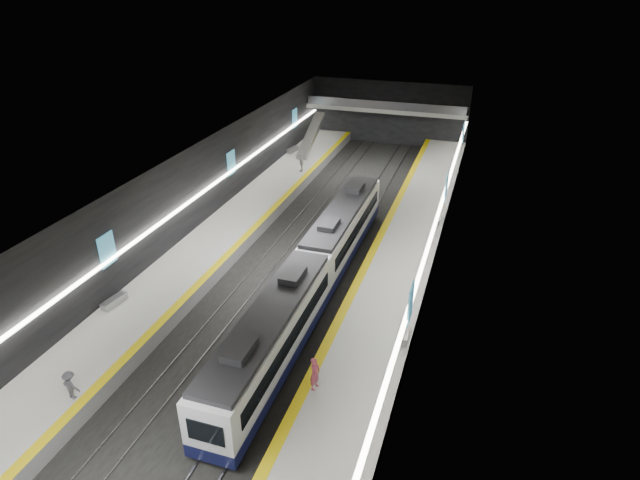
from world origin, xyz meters
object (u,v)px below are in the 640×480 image
(train, at_px, (313,272))
(bench_right_far, at_px, (438,219))
(bench_left_near, at_px, (114,301))
(bench_left_far, at_px, (293,150))
(bench_right_near, at_px, (404,333))
(passenger_left_b, at_px, (70,385))
(passenger_right_a, at_px, (315,374))
(passenger_left_a, at_px, (302,163))
(escalator, at_px, (311,135))

(train, height_order, bench_right_far, train)
(train, bearing_deg, bench_left_near, -152.88)
(bench_left_near, xyz_separation_m, bench_left_far, (-0.18, 33.90, 0.01))
(bench_right_near, distance_m, passenger_left_b, 18.62)
(train, distance_m, bench_right_near, 7.90)
(passenger_right_a, xyz_separation_m, passenger_left_a, (-11.97, 31.17, -0.02))
(escalator, height_order, bench_left_near, escalator)
(train, distance_m, bench_right_far, 15.24)
(train, relative_size, passenger_left_a, 15.86)
(train, height_order, bench_right_near, train)
(escalator, relative_size, bench_left_far, 3.91)
(escalator, height_order, bench_left_far, escalator)
(bench_right_far, distance_m, passenger_left_b, 31.50)
(bench_right_far, height_order, passenger_left_a, passenger_left_a)
(bench_right_near, distance_m, passenger_left_a, 29.77)
(train, bearing_deg, bench_right_far, 62.59)
(escalator, bearing_deg, bench_left_far, -151.86)
(bench_left_far, bearing_deg, passenger_left_a, -52.23)
(bench_left_far, height_order, bench_right_near, bench_left_far)
(bench_right_near, height_order, bench_right_far, bench_right_near)
(bench_right_near, xyz_separation_m, passenger_left_b, (-15.41, -10.43, 0.59))
(bench_right_far, distance_m, passenger_right_a, 23.21)
(bench_left_near, distance_m, passenger_left_b, 8.64)
(passenger_right_a, bearing_deg, train, 31.19)
(passenger_right_a, distance_m, passenger_left_a, 33.39)
(passenger_left_a, bearing_deg, train, 8.06)
(train, relative_size, bench_left_far, 14.67)
(passenger_left_a, bearing_deg, bench_right_far, 48.53)
(bench_right_near, xyz_separation_m, passenger_right_a, (-3.69, -5.87, 0.72))
(bench_right_near, bearing_deg, train, 147.64)
(escalator, relative_size, passenger_left_b, 4.78)
(bench_right_near, bearing_deg, bench_left_near, -177.93)
(escalator, relative_size, bench_right_near, 3.96)
(escalator, xyz_separation_m, passenger_left_a, (1.34, -7.15, -0.95))
(bench_right_far, xyz_separation_m, passenger_left_a, (-15.66, 8.27, 0.75))
(bench_left_far, xyz_separation_m, passenger_left_a, (3.34, -6.08, 0.70))
(bench_left_far, distance_m, passenger_left_a, 6.97)
(train, distance_m, passenger_left_a, 23.43)
(bench_right_near, bearing_deg, bench_right_far, 84.45)
(train, height_order, bench_left_far, train)
(passenger_right_a, relative_size, passenger_left_b, 1.16)
(passenger_left_a, bearing_deg, passenger_left_b, -13.23)
(train, distance_m, bench_left_far, 30.34)
(passenger_left_a, bearing_deg, bench_left_far, -164.84)
(bench_right_far, bearing_deg, bench_right_near, -89.09)
(bench_left_near, xyz_separation_m, passenger_right_a, (15.13, -3.35, 0.73))
(bench_right_far, relative_size, passenger_left_a, 0.86)
(passenger_right_a, height_order, passenger_left_a, passenger_right_a)
(escalator, xyz_separation_m, passenger_left_b, (1.59, -42.89, -1.06))
(passenger_right_a, bearing_deg, passenger_left_a, 32.79)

